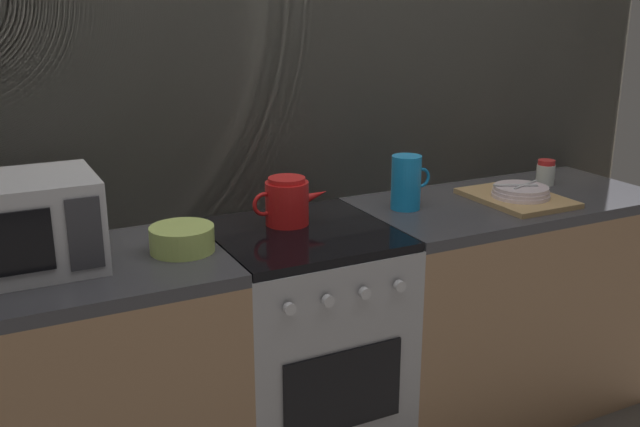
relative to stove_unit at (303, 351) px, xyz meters
name	(u,v)px	position (x,y,z in m)	size (l,w,h in m)	color
back_wall	(263,127)	(0.00, 0.32, 0.75)	(3.60, 0.05, 2.40)	#B2AD9E
counter_left	(34,414)	(-0.90, 0.00, 0.00)	(1.20, 0.60, 0.90)	#997251
stove_unit	(303,351)	(0.00, 0.00, 0.00)	(0.60, 0.63, 0.90)	#9E9EA3
counter_right	(501,303)	(0.90, 0.00, 0.00)	(1.20, 0.60, 0.90)	#997251
microwave	(15,225)	(-0.88, 0.04, 0.59)	(0.46, 0.35, 0.27)	#B2B2B7
kettle	(287,201)	(-0.01, 0.09, 0.53)	(0.28, 0.15, 0.17)	red
mixing_bowl	(182,239)	(-0.42, -0.02, 0.49)	(0.20, 0.20, 0.08)	#B7D166
pitcher	(406,182)	(0.46, 0.06, 0.55)	(0.16, 0.11, 0.20)	#198CD8
dish_pile	(518,195)	(0.90, -0.05, 0.47)	(0.30, 0.40, 0.07)	tan
spice_jar	(546,173)	(1.17, 0.09, 0.50)	(0.08, 0.08, 0.10)	silver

